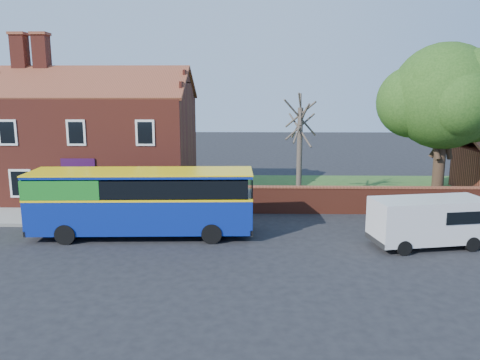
{
  "coord_description": "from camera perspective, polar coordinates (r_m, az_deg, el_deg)",
  "views": [
    {
      "loc": [
        3.02,
        -19.28,
        7.02
      ],
      "look_at": [
        2.51,
        5.0,
        2.34
      ],
      "focal_mm": 35.0,
      "sensor_mm": 36.0,
      "label": 1
    }
  ],
  "objects": [
    {
      "name": "shop_building",
      "position": [
        32.57,
        -16.82,
        4.1
      ],
      "size": [
        12.3,
        8.13,
        10.5
      ],
      "color": "maroon",
      "rests_on": "ground"
    },
    {
      "name": "bare_tree",
      "position": [
        29.59,
        7.27,
        3.68
      ],
      "size": [
        2.44,
        2.9,
        6.5
      ],
      "color": "#4C4238",
      "rests_on": "ground"
    },
    {
      "name": "boundary_wall",
      "position": [
        28.79,
        21.46,
        -2.3
      ],
      "size": [
        22.0,
        0.38,
        1.6
      ],
      "color": "maroon",
      "rests_on": "ground"
    },
    {
      "name": "van_near",
      "position": [
        22.85,
        21.99,
        -4.54
      ],
      "size": [
        5.34,
        2.89,
        2.22
      ],
      "rotation": [
        0.0,
        0.0,
        0.18
      ],
      "color": "silver",
      "rests_on": "ground"
    },
    {
      "name": "pavement",
      "position": [
        27.84,
        -20.0,
        -4.23
      ],
      "size": [
        18.0,
        3.5,
        0.12
      ],
      "primitive_type": "cube",
      "color": "gray",
      "rests_on": "ground"
    },
    {
      "name": "large_tree",
      "position": [
        31.4,
        23.65,
        8.97
      ],
      "size": [
        8.07,
        6.38,
        9.84
      ],
      "color": "black",
      "rests_on": "ground"
    },
    {
      "name": "kerb",
      "position": [
        26.28,
        -21.36,
        -5.19
      ],
      "size": [
        18.0,
        0.15,
        0.14
      ],
      "primitive_type": "cube",
      "color": "slate",
      "rests_on": "ground"
    },
    {
      "name": "ground",
      "position": [
        20.74,
        -7.34,
        -8.96
      ],
      "size": [
        120.0,
        120.0,
        0.0
      ],
      "primitive_type": "plane",
      "color": "black",
      "rests_on": "ground"
    },
    {
      "name": "grass_strip",
      "position": [
        34.51,
        17.98,
        -1.33
      ],
      "size": [
        26.0,
        12.0,
        0.04
      ],
      "primitive_type": "cube",
      "color": "#426B28",
      "rests_on": "ground"
    },
    {
      "name": "bus",
      "position": [
        23.13,
        -12.63,
        -2.32
      ],
      "size": [
        10.68,
        3.06,
        3.22
      ],
      "rotation": [
        0.0,
        0.0,
        0.04
      ],
      "color": "navy",
      "rests_on": "ground"
    }
  ]
}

